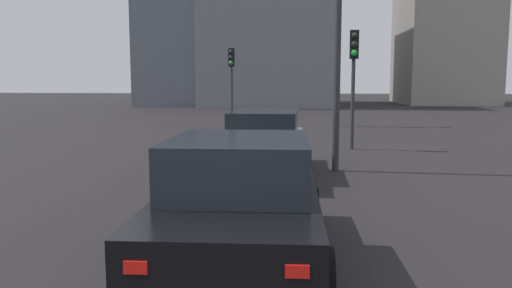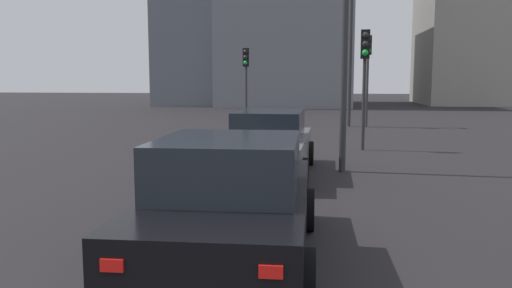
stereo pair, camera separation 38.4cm
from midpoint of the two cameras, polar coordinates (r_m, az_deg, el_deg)
car_grey_lead at (r=12.13m, az=0.08°, el=0.02°), size 4.77×2.00×1.54m
car_black_second at (r=6.35m, az=-3.46°, el=-6.52°), size 4.48×2.14×1.58m
traffic_light_near_left at (r=25.57m, az=-3.20°, el=8.28°), size 0.32×0.30×3.80m
traffic_light_near_right at (r=16.68m, az=10.23°, el=8.78°), size 0.32×0.29×3.82m
traffic_light_far_left at (r=24.86m, az=10.36°, el=9.02°), size 0.32×0.29×4.31m
street_lamp_far at (r=25.20m, az=8.47°, el=11.50°), size 0.56×0.36×7.06m
building_facade_left at (r=51.69m, az=19.98°, el=11.07°), size 10.80×7.68×12.23m
building_facade_center at (r=47.03m, az=1.39°, el=13.93°), size 14.49×10.87×15.50m
building_facade_right at (r=48.71m, az=-8.17°, el=10.87°), size 11.83×6.55×10.84m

